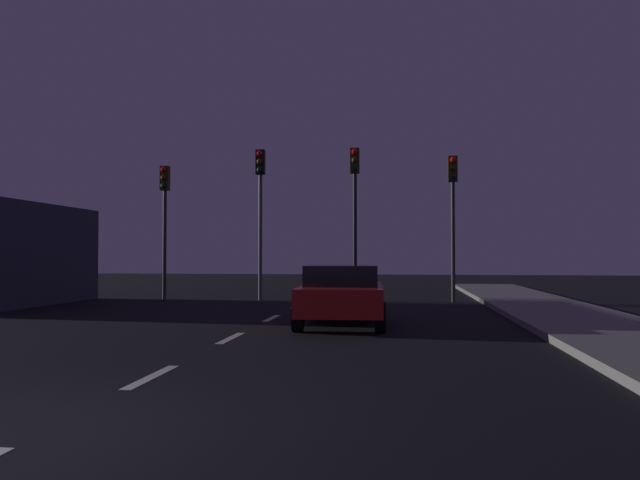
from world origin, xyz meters
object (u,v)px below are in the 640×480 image
at_px(traffic_signal_far_left, 165,206).
at_px(traffic_signal_far_right, 453,200).
at_px(traffic_signal_center_left, 260,196).
at_px(car_stopped_ahead, 342,294).
at_px(traffic_signal_center_right, 355,195).

xyz_separation_m(traffic_signal_far_left, traffic_signal_far_right, (10.46, 0.00, 0.10)).
bearing_deg(traffic_signal_far_right, traffic_signal_center_left, 179.99).
distance_m(traffic_signal_far_right, car_stopped_ahead, 8.47).
bearing_deg(traffic_signal_center_right, car_stopped_ahead, -88.16).
xyz_separation_m(traffic_signal_far_left, traffic_signal_center_left, (3.62, 0.00, 0.33)).
height_order(traffic_signal_center_left, traffic_signal_far_right, traffic_signal_center_left).
relative_size(traffic_signal_far_left, car_stopped_ahead, 1.17).
bearing_deg(car_stopped_ahead, traffic_signal_far_left, 134.85).
relative_size(traffic_signal_center_right, traffic_signal_far_right, 1.07).
distance_m(traffic_signal_center_right, traffic_signal_far_right, 3.42).
bearing_deg(traffic_signal_far_right, car_stopped_ahead, -113.45).
relative_size(traffic_signal_far_left, traffic_signal_far_right, 0.97).
xyz_separation_m(traffic_signal_center_right, traffic_signal_far_right, (3.41, -0.00, -0.23)).
bearing_deg(traffic_signal_center_left, traffic_signal_center_right, -0.00).
bearing_deg(traffic_signal_center_left, car_stopped_ahead, -63.40).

